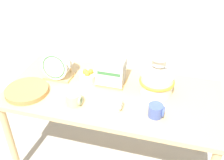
{
  "coord_description": "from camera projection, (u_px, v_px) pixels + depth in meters",
  "views": [
    {
      "loc": [
        0.41,
        -1.5,
        1.89
      ],
      "look_at": [
        0.0,
        0.0,
        0.84
      ],
      "focal_mm": 42.0,
      "sensor_mm": 36.0,
      "label": 1
    }
  ],
  "objects": [
    {
      "name": "ceramic_vase",
      "position": [
        157.0,
        78.0,
        1.87
      ],
      "size": [
        0.26,
        0.26,
        0.31
      ],
      "color": "silver",
      "rests_on": "display_table"
    },
    {
      "name": "fruit_bowl",
      "position": [
        88.0,
        76.0,
        2.05
      ],
      "size": [
        0.14,
        0.14,
        0.09
      ],
      "color": "silver",
      "rests_on": "display_table"
    },
    {
      "name": "mug_sage_glaze",
      "position": [
        74.0,
        99.0,
        1.8
      ],
      "size": [
        0.11,
        0.1,
        0.09
      ],
      "color": "#9EB28E",
      "rests_on": "display_table"
    },
    {
      "name": "mug_cobalt_glaze",
      "position": [
        156.0,
        111.0,
        1.7
      ],
      "size": [
        0.11,
        0.1,
        0.09
      ],
      "color": "#42569E",
      "rests_on": "display_table"
    },
    {
      "name": "dish_rack_round_plates",
      "position": [
        58.0,
        68.0,
        2.05
      ],
      "size": [
        0.21,
        0.17,
        0.24
      ],
      "color": "tan",
      "rests_on": "display_table"
    },
    {
      "name": "dish_rack_square_plates",
      "position": [
        111.0,
        74.0,
        1.98
      ],
      "size": [
        0.21,
        0.17,
        0.23
      ],
      "color": "tan",
      "rests_on": "display_table"
    },
    {
      "name": "ground_plane",
      "position": [
        112.0,
        158.0,
        2.35
      ],
      "size": [
        14.0,
        14.0,
        0.0
      ],
      "primitive_type": "plane",
      "color": "#B2ADA3"
    },
    {
      "name": "wicker_charger_stack",
      "position": [
        27.0,
        91.0,
        1.92
      ],
      "size": [
        0.32,
        0.32,
        0.04
      ],
      "color": "#AD7F47",
      "rests_on": "display_table"
    },
    {
      "name": "mug_cream_glaze",
      "position": [
        114.0,
        104.0,
        1.76
      ],
      "size": [
        0.11,
        0.1,
        0.09
      ],
      "color": "silver",
      "rests_on": "display_table"
    },
    {
      "name": "display_table",
      "position": [
        112.0,
        101.0,
        1.98
      ],
      "size": [
        1.59,
        0.74,
        0.73
      ],
      "color": "tan",
      "rests_on": "ground_plane"
    }
  ]
}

